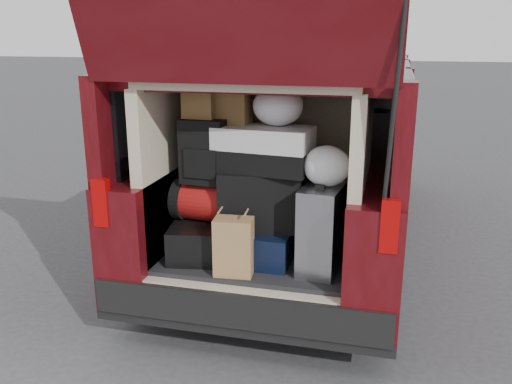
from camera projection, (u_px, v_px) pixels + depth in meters
The scene contains 15 objects.
ground at pixel (251, 339), 3.71m from camera, with size 80.00×80.00×0.00m, color #343437.
minivan at pixel (300, 153), 5.18m from camera, with size 1.90×5.35×2.77m.
load_floor at pixel (261, 285), 3.89m from camera, with size 1.24×1.05×0.55m, color black.
black_hardshell at pixel (205, 237), 3.74m from camera, with size 0.42×0.58×0.23m, color black.
navy_hardshell at pixel (263, 242), 3.65m from camera, with size 0.41×0.50×0.22m, color black.
silver_roller at pixel (321, 229), 3.41m from camera, with size 0.23×0.37×0.56m, color silver.
kraft_bag at pixel (234, 247), 3.38m from camera, with size 0.24×0.15×0.37m, color #AE7C4E.
red_duffel at pixel (206, 201), 3.69m from camera, with size 0.42×0.28×0.28m, color #9D0E14.
black_soft_case at pixel (261, 199), 3.59m from camera, with size 0.54×0.32×0.39m, color black.
backpack at pixel (204, 151), 3.56m from camera, with size 0.30×0.18×0.43m, color black.
twotone_duffel at pixel (261, 149), 3.50m from camera, with size 0.65×0.33×0.29m, color silver.
grocery_sack_lower at pixel (201, 103), 3.52m from camera, with size 0.21×0.17×0.19m, color brown.
grocery_sack_upper at pixel (234, 108), 3.53m from camera, with size 0.20×0.17×0.20m, color brown.
plastic_bag_center at pixel (278, 106), 3.44m from camera, with size 0.32×0.30×0.26m, color white.
plastic_bag_right at pixel (327, 166), 3.32m from camera, with size 0.29×0.27×0.25m, color white.
Camera 1 is at (0.83, -3.17, 2.02)m, focal length 38.00 mm.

